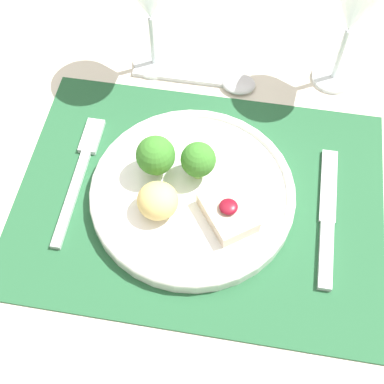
{
  "coord_description": "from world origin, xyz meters",
  "views": [
    {
      "loc": [
        0.05,
        -0.34,
        1.31
      ],
      "look_at": [
        -0.01,
        -0.0,
        0.75
      ],
      "focal_mm": 50.0,
      "sensor_mm": 36.0,
      "label": 1
    }
  ],
  "objects_px": {
    "fork": "(81,170)",
    "spoon": "(223,82)",
    "wine_glass_near": "(356,5)",
    "dinner_plate": "(190,193)",
    "knife": "(327,225)"
  },
  "relations": [
    {
      "from": "fork",
      "to": "spoon",
      "type": "distance_m",
      "value": 0.24
    },
    {
      "from": "spoon",
      "to": "wine_glass_near",
      "type": "xyz_separation_m",
      "value": [
        0.16,
        0.04,
        0.13
      ]
    },
    {
      "from": "dinner_plate",
      "to": "wine_glass_near",
      "type": "bearing_deg",
      "value": 54.21
    },
    {
      "from": "dinner_plate",
      "to": "knife",
      "type": "bearing_deg",
      "value": -3.28
    },
    {
      "from": "knife",
      "to": "wine_glass_near",
      "type": "height_order",
      "value": "wine_glass_near"
    },
    {
      "from": "knife",
      "to": "wine_glass_near",
      "type": "relative_size",
      "value": 1.07
    },
    {
      "from": "knife",
      "to": "spoon",
      "type": "height_order",
      "value": "spoon"
    },
    {
      "from": "dinner_plate",
      "to": "wine_glass_near",
      "type": "height_order",
      "value": "wine_glass_near"
    },
    {
      "from": "dinner_plate",
      "to": "fork",
      "type": "relative_size",
      "value": 1.31
    },
    {
      "from": "knife",
      "to": "fork",
      "type": "bearing_deg",
      "value": 173.82
    },
    {
      "from": "fork",
      "to": "wine_glass_near",
      "type": "distance_m",
      "value": 0.41
    },
    {
      "from": "fork",
      "to": "spoon",
      "type": "relative_size",
      "value": 1.09
    },
    {
      "from": "fork",
      "to": "spoon",
      "type": "height_order",
      "value": "spoon"
    },
    {
      "from": "spoon",
      "to": "fork",
      "type": "bearing_deg",
      "value": -133.87
    },
    {
      "from": "fork",
      "to": "wine_glass_near",
      "type": "xyz_separation_m",
      "value": [
        0.32,
        0.22,
        0.13
      ]
    }
  ]
}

